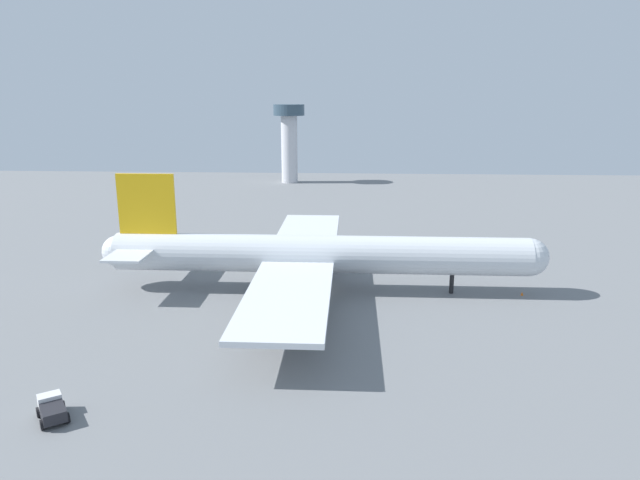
{
  "coord_description": "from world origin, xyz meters",
  "views": [
    {
      "loc": [
        4.86,
        -87.71,
        30.61
      ],
      "look_at": [
        0.0,
        0.0,
        8.35
      ],
      "focal_mm": 32.54,
      "sensor_mm": 36.0,
      "label": 1
    }
  ],
  "objects_px": {
    "cargo_airplane": "(317,255)",
    "maintenance_van": "(52,409)",
    "safety_cone_nose": "(522,294)",
    "control_tower": "(289,135)"
  },
  "relations": [
    {
      "from": "cargo_airplane",
      "to": "safety_cone_nose",
      "type": "relative_size",
      "value": 118.39
    },
    {
      "from": "control_tower",
      "to": "maintenance_van",
      "type": "bearing_deg",
      "value": -92.44
    },
    {
      "from": "safety_cone_nose",
      "to": "maintenance_van",
      "type": "bearing_deg",
      "value": -145.17
    },
    {
      "from": "cargo_airplane",
      "to": "maintenance_van",
      "type": "bearing_deg",
      "value": -120.72
    },
    {
      "from": "safety_cone_nose",
      "to": "cargo_airplane",
      "type": "bearing_deg",
      "value": 179.1
    },
    {
      "from": "cargo_airplane",
      "to": "control_tower",
      "type": "height_order",
      "value": "control_tower"
    },
    {
      "from": "cargo_airplane",
      "to": "safety_cone_nose",
      "type": "height_order",
      "value": "cargo_airplane"
    },
    {
      "from": "cargo_airplane",
      "to": "maintenance_van",
      "type": "relative_size",
      "value": 15.06
    },
    {
      "from": "maintenance_van",
      "to": "safety_cone_nose",
      "type": "distance_m",
      "value": 67.51
    },
    {
      "from": "maintenance_van",
      "to": "control_tower",
      "type": "xyz_separation_m",
      "value": [
        6.6,
        154.79,
        15.5
      ]
    }
  ]
}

